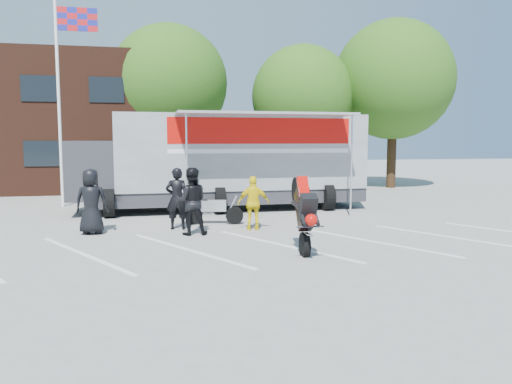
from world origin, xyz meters
name	(u,v)px	position (x,y,z in m)	size (l,w,h in m)	color
ground	(286,255)	(0.00, 0.00, 0.00)	(100.00, 100.00, 0.00)	gray
parking_bay_lines	(276,245)	(0.00, 1.00, 0.01)	(18.00, 5.00, 0.01)	white
office_building	(17,124)	(-10.00, 18.00, 3.50)	(18.00, 8.00, 7.00)	#3F1F14
flagpole	(65,78)	(-6.24, 10.00, 5.05)	(1.61, 0.12, 8.00)	white
tree_left	(169,84)	(-2.00, 16.00, 5.57)	(6.12, 6.12, 8.64)	#382314
tree_mid	(303,97)	(5.00, 15.00, 4.94)	(5.44, 5.44, 7.68)	#382314
tree_right	(394,80)	(10.00, 14.50, 5.88)	(6.46, 6.46, 9.12)	#382314
transporter_truck	(228,209)	(-0.17, 7.74, 0.00)	(11.25, 5.42, 3.58)	#999DA2
parked_motorcycle	(214,224)	(-1.12, 4.50, 0.00)	(0.63, 1.88, 0.98)	silver
stunt_bike_rider	(298,250)	(0.41, 0.39, 0.00)	(0.79, 1.67, 1.97)	black
spectator_leather_a	(91,201)	(-4.69, 3.60, 0.92)	(0.90, 0.59, 1.85)	black
spectator_leather_b	(177,199)	(-2.29, 3.87, 0.92)	(0.67, 0.44, 1.84)	black
spectator_leather_c	(191,201)	(-1.95, 2.92, 0.94)	(0.92, 0.71, 1.88)	black
spectator_hivis	(254,203)	(-0.10, 3.27, 0.80)	(0.94, 0.39, 1.60)	yellow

